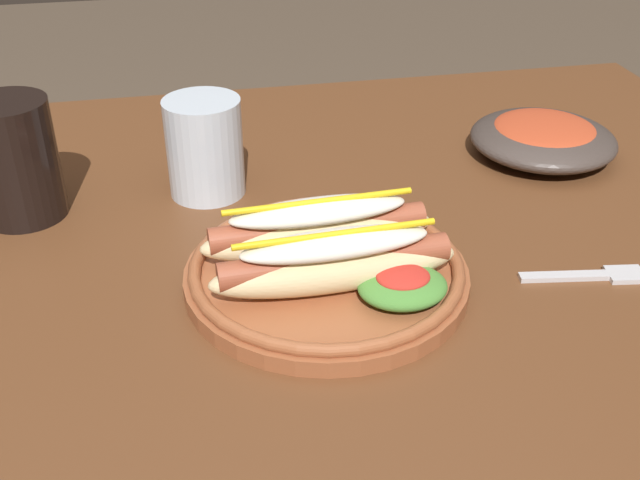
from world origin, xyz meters
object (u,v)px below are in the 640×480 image
object	(u,v)px
hot_dog_plate	(330,261)
side_bowl	(543,137)
fork	(593,275)
soda_cup	(15,160)
water_cup	(205,147)

from	to	relation	value
hot_dog_plate	side_bowl	distance (m)	0.39
fork	side_bowl	distance (m)	0.27
soda_cup	water_cup	size ratio (longest dim) A/B	1.17
soda_cup	side_bowl	size ratio (longest dim) A/B	0.73
soda_cup	side_bowl	xyz separation A→B (m)	(0.61, 0.03, -0.04)
fork	soda_cup	distance (m)	0.60
fork	soda_cup	bearing A→B (deg)	165.04
hot_dog_plate	fork	bearing A→B (deg)	-8.76
fork	water_cup	xyz separation A→B (m)	(-0.35, 0.25, 0.05)
soda_cup	side_bowl	world-z (taller)	soda_cup
soda_cup	side_bowl	distance (m)	0.62
fork	water_cup	world-z (taller)	water_cup
water_cup	side_bowl	bearing A→B (deg)	2.06
soda_cup	fork	bearing A→B (deg)	-23.34
hot_dog_plate	fork	distance (m)	0.25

